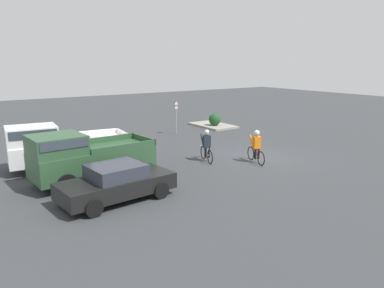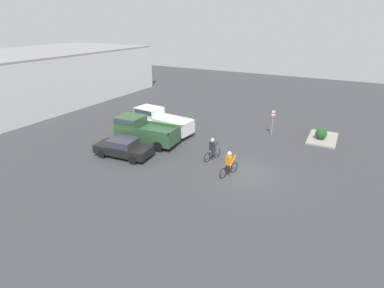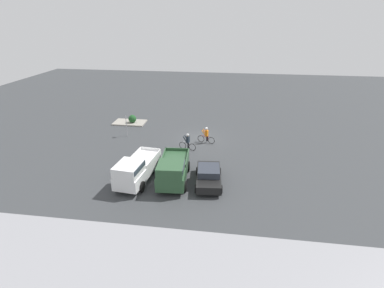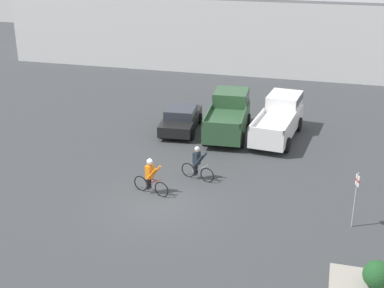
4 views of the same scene
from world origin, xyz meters
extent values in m
plane|color=#383A3D|center=(0.00, 0.00, 0.00)|extent=(80.00, 80.00, 0.00)
cube|color=silver|center=(0.00, 29.62, 2.93)|extent=(41.09, 15.24, 5.85)
cube|color=black|center=(-1.62, 9.01, 0.58)|extent=(2.23, 4.43, 0.61)
cube|color=#2D333D|center=(-1.62, 9.01, 1.13)|extent=(1.83, 2.07, 0.50)
cylinder|color=black|center=(-2.67, 10.29, 0.32)|extent=(0.24, 0.65, 0.63)
cylinder|color=black|center=(-0.83, 10.46, 0.32)|extent=(0.24, 0.65, 0.63)
cylinder|color=black|center=(-2.42, 7.56, 0.32)|extent=(0.24, 0.65, 0.63)
cylinder|color=black|center=(-0.58, 7.73, 0.32)|extent=(0.24, 0.65, 0.63)
cube|color=#2D5133|center=(1.18, 8.86, 0.90)|extent=(2.43, 5.27, 1.04)
cube|color=#2D5133|center=(1.07, 10.40, 1.81)|extent=(2.05, 2.19, 0.80)
cube|color=#333D47|center=(1.07, 10.40, 1.99)|extent=(2.10, 2.03, 0.35)
cube|color=#2D5133|center=(0.25, 7.77, 1.54)|extent=(0.29, 3.08, 0.25)
cube|color=#2D5133|center=(2.24, 7.91, 1.54)|extent=(0.29, 3.08, 0.25)
cube|color=#2D5133|center=(1.35, 6.34, 1.54)|extent=(2.08, 0.22, 0.25)
cylinder|color=black|center=(0.03, 10.38, 0.42)|extent=(0.28, 0.85, 0.84)
cylinder|color=black|center=(2.10, 10.53, 0.42)|extent=(0.28, 0.85, 0.84)
cylinder|color=black|center=(0.25, 7.20, 0.42)|extent=(0.28, 0.85, 0.84)
cylinder|color=black|center=(2.32, 7.35, 0.42)|extent=(0.28, 0.85, 0.84)
cube|color=white|center=(3.98, 9.08, 0.84)|extent=(2.46, 5.69, 0.93)
cube|color=white|center=(4.15, 10.73, 1.73)|extent=(1.97, 2.38, 0.86)
cube|color=#333D47|center=(4.15, 10.73, 1.92)|extent=(2.01, 2.21, 0.38)
cube|color=white|center=(2.96, 8.07, 1.43)|extent=(0.42, 3.30, 0.25)
cube|color=white|center=(4.77, 7.89, 1.43)|extent=(0.42, 3.30, 0.25)
cube|color=white|center=(3.70, 6.37, 1.43)|extent=(1.90, 0.28, 0.25)
cylinder|color=black|center=(3.21, 10.88, 0.41)|extent=(0.30, 0.84, 0.83)
cylinder|color=black|center=(5.10, 10.68, 0.41)|extent=(0.30, 0.84, 0.83)
cylinder|color=black|center=(2.85, 7.47, 0.41)|extent=(0.30, 0.84, 0.83)
cylinder|color=black|center=(4.74, 7.28, 0.41)|extent=(0.30, 0.84, 0.83)
torus|color=black|center=(1.50, 2.73, 0.34)|extent=(0.72, 0.26, 0.73)
torus|color=black|center=(0.49, 3.04, 0.34)|extent=(0.72, 0.26, 0.73)
cylinder|color=silver|center=(0.99, 2.88, 0.52)|extent=(0.53, 0.19, 0.39)
cylinder|color=silver|center=(0.99, 2.88, 0.73)|extent=(0.57, 0.20, 0.04)
cylinder|color=silver|center=(0.82, 2.94, 0.52)|extent=(0.04, 0.04, 0.36)
cylinder|color=silver|center=(1.37, 2.77, 0.75)|extent=(0.16, 0.45, 0.02)
cylinder|color=black|center=(0.92, 3.00, 0.48)|extent=(0.15, 0.15, 0.55)
cylinder|color=black|center=(0.87, 2.83, 0.48)|extent=(0.15, 0.15, 0.55)
cube|color=#1E2833|center=(0.94, 2.90, 1.06)|extent=(0.33, 0.41, 0.63)
cylinder|color=#1E2833|center=(1.19, 3.00, 1.06)|extent=(0.52, 0.24, 0.68)
cylinder|color=#1E2833|center=(1.10, 2.68, 1.06)|extent=(0.52, 0.24, 0.68)
sphere|color=tan|center=(0.97, 2.89, 1.49)|extent=(0.23, 0.23, 0.23)
sphere|color=silver|center=(0.97, 2.89, 1.55)|extent=(0.25, 0.25, 0.25)
torus|color=black|center=(-0.10, 0.77, 0.34)|extent=(0.72, 0.26, 0.73)
torus|color=black|center=(-1.20, 1.10, 0.34)|extent=(0.72, 0.26, 0.73)
cylinder|color=maroon|center=(-0.65, 0.93, 0.52)|extent=(0.58, 0.20, 0.39)
cylinder|color=maroon|center=(-0.65, 0.93, 0.73)|extent=(0.61, 0.22, 0.04)
cylinder|color=maroon|center=(-0.84, 0.99, 0.52)|extent=(0.04, 0.04, 0.36)
cylinder|color=maroon|center=(-0.24, 0.81, 0.75)|extent=(0.16, 0.45, 0.02)
cylinder|color=black|center=(-0.74, 1.05, 0.48)|extent=(0.15, 0.15, 0.55)
cylinder|color=black|center=(-0.79, 0.88, 0.48)|extent=(0.15, 0.15, 0.55)
cube|color=orange|center=(-0.71, 0.95, 1.06)|extent=(0.33, 0.41, 0.62)
cylinder|color=orange|center=(-0.44, 1.05, 1.06)|extent=(0.56, 0.25, 0.67)
cylinder|color=orange|center=(-0.54, 0.72, 1.06)|extent=(0.56, 0.25, 0.67)
sphere|color=tan|center=(-0.68, 0.94, 1.49)|extent=(0.25, 0.25, 0.25)
sphere|color=silver|center=(-0.68, 0.94, 1.55)|extent=(0.27, 0.27, 0.27)
cylinder|color=#9E9EA3|center=(8.04, 0.32, 1.19)|extent=(0.06, 0.06, 2.37)
cube|color=white|center=(8.04, 0.32, 2.05)|extent=(0.14, 0.28, 0.45)
cube|color=red|center=(8.04, 0.32, 2.05)|extent=(0.14, 0.28, 0.10)
sphere|color=#1E4C23|center=(8.76, -3.68, 0.62)|extent=(0.94, 0.94, 0.94)
camera|label=1|loc=(-14.20, 14.21, 5.15)|focal=35.00mm
camera|label=2|loc=(-17.34, -5.24, 9.53)|focal=28.00mm
camera|label=3|loc=(-3.18, 29.36, 12.19)|focal=28.00mm
camera|label=4|loc=(6.73, -19.24, 11.13)|focal=50.00mm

